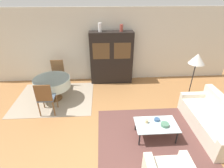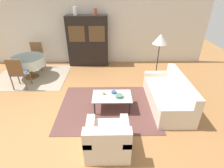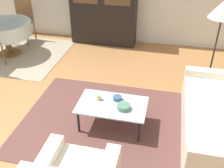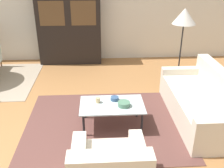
# 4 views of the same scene
# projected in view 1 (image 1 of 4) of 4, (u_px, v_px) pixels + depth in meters

# --- Properties ---
(ground_plane) EXTENTS (14.00, 14.00, 0.00)m
(ground_plane) POSITION_uv_depth(u_px,v_px,m) (107.00, 150.00, 3.98)
(ground_plane) COLOR #9E6B3D
(wall_back) EXTENTS (10.00, 0.06, 2.70)m
(wall_back) POSITION_uv_depth(u_px,v_px,m) (103.00, 46.00, 6.50)
(wall_back) COLOR beige
(wall_back) RESTS_ON ground_plane
(area_rug) EXTENTS (2.58, 2.11, 0.01)m
(area_rug) POSITION_uv_depth(u_px,v_px,m) (150.00, 135.00, 4.39)
(area_rug) COLOR brown
(area_rug) RESTS_ON ground_plane
(dining_rug) EXTENTS (2.50, 2.02, 0.01)m
(dining_rug) POSITION_uv_depth(u_px,v_px,m) (55.00, 98.00, 5.85)
(dining_rug) COLOR gray
(dining_rug) RESTS_ON ground_plane
(couch) EXTENTS (0.89, 1.98, 0.80)m
(couch) POSITION_uv_depth(u_px,v_px,m) (213.00, 121.00, 4.42)
(couch) COLOR beige
(couch) RESTS_ON ground_plane
(coffee_table) EXTENTS (1.00, 0.61, 0.39)m
(coffee_table) POSITION_uv_depth(u_px,v_px,m) (156.00, 125.00, 4.18)
(coffee_table) COLOR black
(coffee_table) RESTS_ON area_rug
(display_cabinet) EXTENTS (1.56, 0.43, 1.93)m
(display_cabinet) POSITION_uv_depth(u_px,v_px,m) (111.00, 58.00, 6.47)
(display_cabinet) COLOR black
(display_cabinet) RESTS_ON ground_plane
(dining_table) EXTENTS (1.14, 1.14, 0.75)m
(dining_table) POSITION_uv_depth(u_px,v_px,m) (52.00, 83.00, 5.54)
(dining_table) COLOR brown
(dining_table) RESTS_ON dining_rug
(dining_chair_near) EXTENTS (0.44, 0.44, 1.01)m
(dining_chair_near) POSITION_uv_depth(u_px,v_px,m) (46.00, 97.00, 4.86)
(dining_chair_near) COLOR brown
(dining_chair_near) RESTS_ON dining_rug
(dining_chair_far) EXTENTS (0.44, 0.44, 1.01)m
(dining_chair_far) POSITION_uv_depth(u_px,v_px,m) (58.00, 73.00, 6.24)
(dining_chair_far) COLOR brown
(dining_chair_far) RESTS_ON dining_rug
(floor_lamp) EXTENTS (0.46, 0.46, 1.61)m
(floor_lamp) POSITION_uv_depth(u_px,v_px,m) (197.00, 60.00, 5.04)
(floor_lamp) COLOR black
(floor_lamp) RESTS_ON ground_plane
(cup) EXTENTS (0.08, 0.08, 0.09)m
(cup) POSITION_uv_depth(u_px,v_px,m) (147.00, 121.00, 4.19)
(cup) COLOR tan
(cup) RESTS_ON coffee_table
(bowl) EXTENTS (0.19, 0.19, 0.07)m
(bowl) POSITION_uv_depth(u_px,v_px,m) (165.00, 125.00, 4.10)
(bowl) COLOR #4C7A60
(bowl) RESTS_ON coffee_table
(bowl_small) EXTENTS (0.13, 0.13, 0.06)m
(bowl_small) POSITION_uv_depth(u_px,v_px,m) (157.00, 120.00, 4.27)
(bowl_small) COLOR #33517A
(bowl_small) RESTS_ON coffee_table
(vase_tall) EXTENTS (0.12, 0.12, 0.29)m
(vase_tall) POSITION_uv_depth(u_px,v_px,m) (100.00, 27.00, 5.92)
(vase_tall) COLOR white
(vase_tall) RESTS_ON display_cabinet
(vase_short) EXTENTS (0.11, 0.11, 0.24)m
(vase_short) POSITION_uv_depth(u_px,v_px,m) (121.00, 28.00, 5.97)
(vase_short) COLOR #9E4238
(vase_short) RESTS_ON display_cabinet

